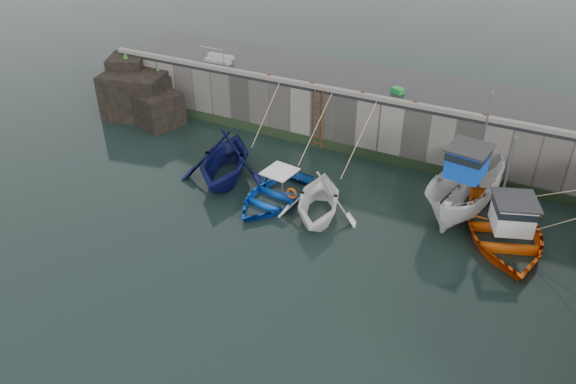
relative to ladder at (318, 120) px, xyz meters
The scene contains 22 objects.
ground 10.24m from the ladder, 78.60° to the right, with size 120.00×120.00×0.00m, color black.
quay_back 3.27m from the ladder, 52.28° to the left, with size 30.00×5.00×3.00m, color slate.
road_back 3.59m from the ladder, 52.28° to the left, with size 30.00×5.00×0.16m, color black.
kerb_back 2.62m from the ladder, ahead, with size 30.00×0.30×0.20m, color slate.
algae_back 2.41m from the ladder, ahead, with size 30.00×0.08×0.50m, color black.
rock_outcrop 10.95m from the ladder, behind, with size 5.85×4.24×3.41m.
ladder is the anchor object (origin of this frame).
boat_near_white 5.78m from the ladder, 117.49° to the right, with size 4.43×5.14×2.71m, color #0A0E41.
boat_near_white_rope 3.24m from the ladder, 155.44° to the right, with size 0.04×3.62×3.10m, color tan, non-canonical shape.
boat_near_blue 5.79m from the ladder, 86.14° to the right, with size 3.33×4.67×0.97m, color #0C45BB.
boat_near_blue_rope 2.21m from the ladder, 75.82° to the right, with size 0.04×4.08×3.10m, color tan, non-canonical shape.
boat_near_blacktrim 6.54m from the ladder, 65.19° to the right, with size 3.75×4.34×2.29m, color white.
boat_near_blacktrim_rope 3.48m from the ladder, 30.81° to the right, with size 0.04×4.24×3.10m, color tan, non-canonical shape.
boat_far_white 8.52m from the ladder, 17.68° to the right, with size 3.21×6.60×5.45m.
boat_far_orange 10.79m from the ladder, 20.87° to the right, with size 6.27×7.34×4.28m.
fish_crate 4.24m from the ladder, 22.42° to the left, with size 0.57×0.39×0.27m, color #18862F.
railing 7.10m from the ladder, 168.83° to the left, with size 1.60×1.05×1.00m.
bollard_a 3.47m from the ladder, behind, with size 0.18×0.18×0.28m, color #3F1E0F.
bollard_b 1.81m from the ladder, 146.14° to the left, with size 0.18×0.18×0.28m, color #3F1E0F.
bollard_c 2.81m from the ladder, ahead, with size 0.18×0.18×0.28m, color #3F1E0F.
bollard_d 5.11m from the ladder, ahead, with size 0.18×0.18×0.28m, color #3F1E0F.
bollard_e 8.19m from the ladder, ahead, with size 0.18×0.18×0.28m, color #3F1E0F.
Camera 1 is at (8.56, -14.21, 13.79)m, focal length 35.00 mm.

